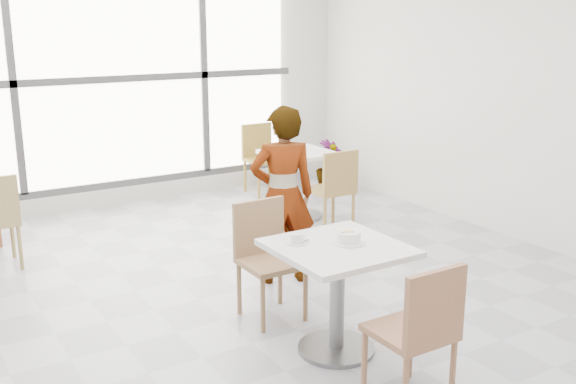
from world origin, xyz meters
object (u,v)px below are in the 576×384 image
bg_chair_right_near (334,185)px  person (283,196)px  chair_far (266,251)px  oatmeal_bowl (349,237)px  plant_right (330,165)px  coffee_cup (297,239)px  bg_chair_right_far (261,154)px  chair_near (420,326)px  bg_table_right (299,175)px  main_table (337,278)px

bg_chair_right_near → person: bearing=37.0°
chair_far → oatmeal_bowl: 0.84m
person → plant_right: size_ratio=2.31×
coffee_cup → bg_chair_right_near: (1.70, 1.95, -0.28)m
oatmeal_bowl → bg_chair_right_near: 2.57m
person → bg_chair_right_far: bearing=-98.2°
chair_near → coffee_cup: bearing=-77.1°
chair_far → plant_right: size_ratio=1.34×
person → oatmeal_bowl: bearing=96.1°
chair_near → oatmeal_bowl: bearing=-95.4°
coffee_cup → bg_table_right: bearing=57.0°
bg_table_right → bg_chair_right_near: bg_chair_right_near is taller
coffee_cup → plant_right: (2.69, 3.40, -0.46)m
person → bg_chair_right_near: person is taller
main_table → bg_chair_right_far: bg_chair_right_far is taller
plant_right → person: bearing=-132.6°
main_table → coffee_cup: size_ratio=5.03×
main_table → plant_right: main_table is taller
coffee_cup → person: person is taller
main_table → plant_right: bearing=55.3°
oatmeal_bowl → bg_chair_right_near: (1.41, 2.12, -0.29)m
oatmeal_bowl → coffee_cup: oatmeal_bowl is taller
main_table → bg_table_right: same height
chair_far → person: size_ratio=0.58×
chair_near → bg_table_right: chair_near is taller
bg_table_right → bg_chair_right_near: (0.02, -0.64, 0.01)m
chair_near → oatmeal_bowl: size_ratio=4.14×
chair_far → plant_right: bearing=47.5°
plant_right → bg_chair_right_near: bearing=-124.0°
oatmeal_bowl → person: person is taller
chair_near → plant_right: 5.01m
chair_far → bg_chair_right_far: same height
chair_far → oatmeal_bowl: size_ratio=4.14×
oatmeal_bowl → plant_right: (2.40, 3.58, -0.47)m
main_table → bg_chair_right_far: (1.67, 3.95, -0.02)m
oatmeal_bowl → plant_right: oatmeal_bowl is taller
chair_far → oatmeal_bowl: (0.19, -0.76, 0.29)m
chair_far → oatmeal_bowl: chair_far is taller
oatmeal_bowl → person: size_ratio=0.14×
coffee_cup → main_table: bearing=-39.2°
main_table → bg_chair_right_far: size_ratio=0.92×
bg_chair_right_near → plant_right: (0.98, 1.46, -0.18)m
main_table → bg_chair_right_near: bg_chair_right_near is taller
oatmeal_bowl → coffee_cup: size_ratio=1.32×
oatmeal_bowl → bg_table_right: oatmeal_bowl is taller
main_table → bg_chair_right_far: bearing=67.1°
main_table → bg_chair_right_near: (1.49, 2.12, -0.02)m
main_table → plant_right: (2.48, 3.57, -0.20)m
plant_right → bg_chair_right_far: bearing=155.0°
main_table → chair_far: size_ratio=0.92×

